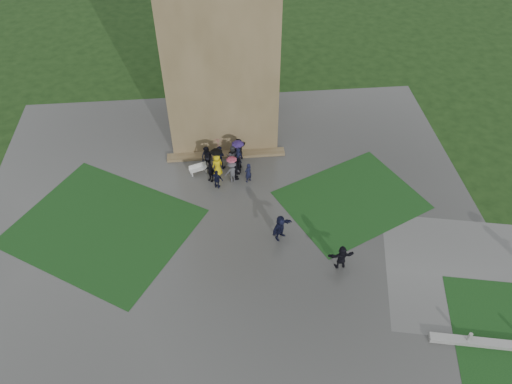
{
  "coord_description": "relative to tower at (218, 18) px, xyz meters",
  "views": [
    {
      "loc": [
        -0.37,
        -18.92,
        24.75
      ],
      "look_at": [
        1.81,
        5.2,
        1.2
      ],
      "focal_mm": 35.0,
      "sensor_mm": 36.0,
      "label": 1
    }
  ],
  "objects": [
    {
      "name": "bench",
      "position": [
        -2.13,
        -6.16,
        -8.58
      ],
      "size": [
        1.4,
        0.83,
        0.77
      ],
      "rotation": [
        0.0,
        0.0,
        0.33
      ],
      "color": "beige",
      "rests_on": "plaza"
    },
    {
      "name": "pedestrian_near",
      "position": [
        6.49,
        -15.6,
        -8.1
      ],
      "size": [
        1.67,
        0.69,
        1.77
      ],
      "primitive_type": "imported",
      "rotation": [
        0.0,
        0.0,
        3.2
      ],
      "color": "black",
      "rests_on": "plaza"
    },
    {
      "name": "tower",
      "position": [
        0.0,
        0.0,
        0.0
      ],
      "size": [
        8.0,
        8.0,
        18.0
      ],
      "primitive_type": "cube",
      "color": "brown",
      "rests_on": "ground"
    },
    {
      "name": "visitor_cluster",
      "position": [
        0.05,
        -6.21,
        -7.9
      ],
      "size": [
        3.8,
        4.22,
        2.55
      ],
      "color": "black",
      "rests_on": "plaza"
    },
    {
      "name": "ground",
      "position": [
        0.0,
        -15.0,
        -9.0
      ],
      "size": [
        120.0,
        120.0,
        0.0
      ],
      "primitive_type": "plane",
      "color": "black"
    },
    {
      "name": "lawn_inset_right",
      "position": [
        8.5,
        -10.0,
        -8.97
      ],
      "size": [
        11.12,
        10.15,
        0.01
      ],
      "primitive_type": "cube",
      "rotation": [
        0.0,
        0.0,
        0.44
      ],
      "color": "black",
      "rests_on": "plaza"
    },
    {
      "name": "tower_plinth",
      "position": [
        0.0,
        -4.4,
        -8.87
      ],
      "size": [
        9.0,
        0.8,
        0.22
      ],
      "primitive_type": "cube",
      "color": "brown",
      "rests_on": "plaza"
    },
    {
      "name": "plaza",
      "position": [
        0.0,
        -13.0,
        -8.99
      ],
      "size": [
        34.0,
        34.0,
        0.02
      ],
      "primitive_type": "cube",
      "color": "#363634",
      "rests_on": "ground"
    },
    {
      "name": "lawn_inset_left",
      "position": [
        -8.5,
        -11.0,
        -8.97
      ],
      "size": [
        14.1,
        13.46,
        0.01
      ],
      "primitive_type": "cube",
      "rotation": [
        0.0,
        0.0,
        -0.56
      ],
      "color": "black",
      "rests_on": "plaza"
    },
    {
      "name": "pedestrian_mid",
      "position": [
        3.09,
        -12.93,
        -8.03
      ],
      "size": [
        1.73,
        1.64,
        1.89
      ],
      "primitive_type": "imported",
      "rotation": [
        0.0,
        0.0,
        0.73
      ],
      "color": "black",
      "rests_on": "plaza"
    }
  ]
}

